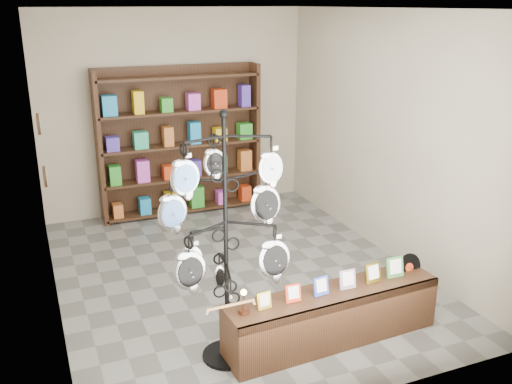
% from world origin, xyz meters
% --- Properties ---
extents(ground, '(5.00, 5.00, 0.00)m').
position_xyz_m(ground, '(0.00, 0.00, 0.00)').
color(ground, slate).
rests_on(ground, ground).
extents(room_envelope, '(5.00, 5.00, 5.00)m').
position_xyz_m(room_envelope, '(0.00, 0.00, 1.85)').
color(room_envelope, '#B3A790').
rests_on(room_envelope, ground).
extents(display_tree, '(1.16, 1.00, 2.26)m').
position_xyz_m(display_tree, '(-0.65, -1.56, 1.31)').
color(display_tree, black).
rests_on(display_tree, ground).
extents(front_shelf, '(2.14, 0.54, 0.75)m').
position_xyz_m(front_shelf, '(0.35, -1.69, 0.26)').
color(front_shelf, black).
rests_on(front_shelf, ground).
extents(back_shelving, '(2.42, 0.36, 2.20)m').
position_xyz_m(back_shelving, '(0.00, 2.30, 1.03)').
color(back_shelving, black).
rests_on(back_shelving, ground).
extents(wall_clocks, '(0.03, 0.24, 0.84)m').
position_xyz_m(wall_clocks, '(-1.97, 0.80, 1.50)').
color(wall_clocks, black).
rests_on(wall_clocks, ground).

